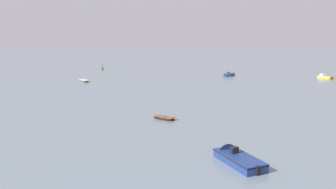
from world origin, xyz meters
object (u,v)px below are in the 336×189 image
at_px(motorboat_moored_2, 323,77).
at_px(rowboat_moored_3, 164,118).
at_px(channel_buoy, 102,68).
at_px(rowboat_moored_0, 84,81).
at_px(motorboat_moored_0, 228,75).
at_px(motorboat_moored_4, 233,157).

relative_size(motorboat_moored_2, rowboat_moored_3, 1.45).
relative_size(motorboat_moored_2, channel_buoy, 1.93).
xyz_separation_m(motorboat_moored_2, channel_buoy, (-62.99, 16.07, 0.21)).
bearing_deg(rowboat_moored_3, channel_buoy, 142.55).
relative_size(rowboat_moored_0, motorboat_moored_2, 0.81).
distance_m(motorboat_moored_0, rowboat_moored_0, 37.05).
xyz_separation_m(rowboat_moored_3, channel_buoy, (-29.94, 63.82, 0.33)).
bearing_deg(motorboat_moored_0, rowboat_moored_3, 8.28).
relative_size(motorboat_moored_0, motorboat_moored_2, 1.21).
xyz_separation_m(motorboat_moored_4, rowboat_moored_3, (-7.24, 12.41, -0.12)).
xyz_separation_m(motorboat_moored_0, rowboat_moored_0, (-33.20, -16.44, -0.08)).
bearing_deg(motorboat_moored_0, motorboat_moored_2, 105.52).
bearing_deg(motorboat_moored_4, channel_buoy, -4.53).
xyz_separation_m(motorboat_moored_0, channel_buoy, (-39.77, 14.43, 0.22)).
distance_m(motorboat_moored_2, channel_buoy, 65.01).
distance_m(rowboat_moored_0, motorboat_moored_2, 58.33).
bearing_deg(motorboat_moored_0, motorboat_moored_4, 17.13).
distance_m(rowboat_moored_3, channel_buoy, 70.50).
relative_size(motorboat_moored_0, channel_buoy, 2.34).
height_order(rowboat_moored_0, motorboat_moored_2, motorboat_moored_2).
bearing_deg(channel_buoy, motorboat_moored_4, -64.00).
distance_m(motorboat_moored_2, rowboat_moored_3, 58.08).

